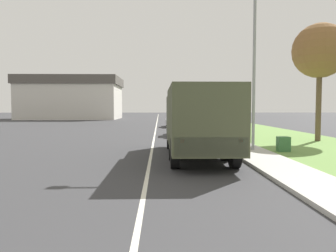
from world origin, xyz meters
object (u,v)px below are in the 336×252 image
object	(u,v)px
military_truck	(197,119)
car_second_ahead	(175,121)
car_nearest_ahead	(183,126)
lamp_post	(250,47)

from	to	relation	value
military_truck	car_second_ahead	distance (m)	21.45
car_nearest_ahead	lamp_post	world-z (taller)	lamp_post
lamp_post	car_nearest_ahead	bearing A→B (deg)	104.95
military_truck	lamp_post	size ratio (longest dim) A/B	0.98
military_truck	car_second_ahead	bearing A→B (deg)	89.68
car_nearest_ahead	lamp_post	distance (m)	10.36
car_nearest_ahead	car_second_ahead	world-z (taller)	car_nearest_ahead
car_nearest_ahead	lamp_post	xyz separation A→B (m)	(2.44, -9.15, 4.20)
military_truck	car_second_ahead	world-z (taller)	military_truck
military_truck	car_second_ahead	xyz separation A→B (m)	(0.12, 21.43, -1.00)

